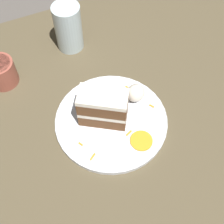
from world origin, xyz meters
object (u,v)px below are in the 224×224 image
plate (112,121)px  cake_slice (103,108)px  orange_garnish (141,141)px  cream_dollop (135,93)px  coffee_mug (1,72)px  drinking_glass (68,30)px

plate → cake_slice: size_ratio=2.19×
plate → orange_garnish: size_ratio=5.17×
cream_dollop → coffee_mug: size_ratio=0.62×
orange_garnish → drinking_glass: 0.38m
cake_slice → orange_garnish: (0.06, -0.10, -0.05)m
orange_garnish → cake_slice: bearing=120.7°
drinking_glass → orange_garnish: bearing=-83.3°
cake_slice → coffee_mug: (-0.20, 0.23, -0.02)m
cake_slice → cream_dollop: cake_slice is taller
orange_garnish → plate: bearing=114.8°
cake_slice → cream_dollop: bearing=-44.8°
cream_dollop → orange_garnish: size_ratio=0.92×
plate → coffee_mug: size_ratio=3.51×
plate → drinking_glass: drinking_glass is taller
plate → cake_slice: 0.06m
coffee_mug → orange_garnish: bearing=-52.1°
cake_slice → cream_dollop: (0.10, 0.02, -0.02)m
cream_dollop → drinking_glass: bearing=108.2°
drinking_glass → cake_slice: bearing=-92.5°
cream_dollop → drinking_glass: size_ratio=0.36×
cake_slice → orange_garnish: cake_slice is taller
cake_slice → cream_dollop: size_ratio=2.58×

